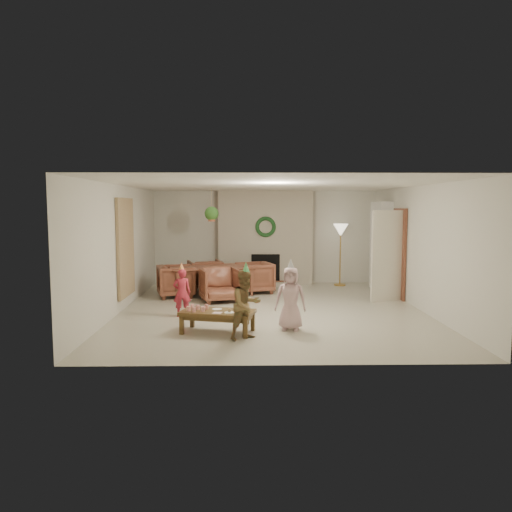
{
  "coord_description": "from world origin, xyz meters",
  "views": [
    {
      "loc": [
        -0.48,
        -9.69,
        2.07
      ],
      "look_at": [
        -0.3,
        0.4,
        1.05
      ],
      "focal_mm": 34.09,
      "sensor_mm": 36.0,
      "label": 1
    }
  ],
  "objects_px": {
    "dining_chair_far": "(205,275)",
    "coffee_table_top": "(218,312)",
    "dining_chair_left": "(176,281)",
    "child_plaid": "(246,305)",
    "dining_chair_right": "(255,277)",
    "child_red": "(182,293)",
    "dining_chair_near": "(220,285)",
    "dining_table": "(212,281)",
    "child_pink": "(291,299)"
  },
  "relations": [
    {
      "from": "dining_chair_far",
      "to": "coffee_table_top",
      "type": "relative_size",
      "value": 0.69
    },
    {
      "from": "child_pink",
      "to": "child_red",
      "type": "bearing_deg",
      "value": 161.62
    },
    {
      "from": "dining_chair_near",
      "to": "child_red",
      "type": "relative_size",
      "value": 0.89
    },
    {
      "from": "child_red",
      "to": "dining_table",
      "type": "bearing_deg",
      "value": -110.98
    },
    {
      "from": "child_plaid",
      "to": "dining_table",
      "type": "bearing_deg",
      "value": 66.47
    },
    {
      "from": "dining_chair_near",
      "to": "dining_chair_left",
      "type": "xyz_separation_m",
      "value": [
        -1.04,
        0.58,
        0.0
      ]
    },
    {
      "from": "child_plaid",
      "to": "dining_chair_near",
      "type": "bearing_deg",
      "value": 65.4
    },
    {
      "from": "coffee_table_top",
      "to": "dining_chair_near",
      "type": "bearing_deg",
      "value": 106.69
    },
    {
      "from": "dining_table",
      "to": "dining_chair_left",
      "type": "xyz_separation_m",
      "value": [
        -0.81,
        -0.23,
        0.04
      ]
    },
    {
      "from": "dining_chair_right",
      "to": "child_pink",
      "type": "distance_m",
      "value": 3.64
    },
    {
      "from": "dining_chair_left",
      "to": "child_plaid",
      "type": "relative_size",
      "value": 0.75
    },
    {
      "from": "child_red",
      "to": "child_plaid",
      "type": "bearing_deg",
      "value": 116.16
    },
    {
      "from": "dining_chair_left",
      "to": "dining_chair_near",
      "type": "bearing_deg",
      "value": -135.0
    },
    {
      "from": "coffee_table_top",
      "to": "child_plaid",
      "type": "bearing_deg",
      "value": -26.9
    },
    {
      "from": "dining_chair_left",
      "to": "dining_chair_right",
      "type": "relative_size",
      "value": 1.0
    },
    {
      "from": "dining_chair_far",
      "to": "dining_chair_left",
      "type": "relative_size",
      "value": 1.0
    },
    {
      "from": "dining_chair_right",
      "to": "coffee_table_top",
      "type": "xyz_separation_m",
      "value": [
        -0.66,
        -3.75,
        -0.03
      ]
    },
    {
      "from": "dining_chair_near",
      "to": "child_red",
      "type": "distance_m",
      "value": 1.58
    },
    {
      "from": "dining_chair_right",
      "to": "child_plaid",
      "type": "relative_size",
      "value": 0.75
    },
    {
      "from": "coffee_table_top",
      "to": "dining_chair_left",
      "type": "bearing_deg",
      "value": 123.86
    },
    {
      "from": "dining_chair_right",
      "to": "coffee_table_top",
      "type": "bearing_deg",
      "value": -25.95
    },
    {
      "from": "dining_chair_far",
      "to": "coffee_table_top",
      "type": "distance_m",
      "value": 4.31
    },
    {
      "from": "child_red",
      "to": "child_pink",
      "type": "bearing_deg",
      "value": 140.79
    },
    {
      "from": "dining_chair_far",
      "to": "child_pink",
      "type": "distance_m",
      "value": 4.49
    },
    {
      "from": "dining_chair_left",
      "to": "child_plaid",
      "type": "bearing_deg",
      "value": -171.85
    },
    {
      "from": "dining_chair_far",
      "to": "dining_chair_right",
      "type": "xyz_separation_m",
      "value": [
        1.24,
        -0.52,
        0.0
      ]
    },
    {
      "from": "dining_chair_near",
      "to": "dining_chair_right",
      "type": "distance_m",
      "value": 1.35
    },
    {
      "from": "dining_chair_near",
      "to": "child_plaid",
      "type": "height_order",
      "value": "child_plaid"
    },
    {
      "from": "dining_table",
      "to": "child_red",
      "type": "bearing_deg",
      "value": -116.08
    },
    {
      "from": "dining_table",
      "to": "child_pink",
      "type": "distance_m",
      "value": 3.67
    },
    {
      "from": "dining_table",
      "to": "dining_chair_far",
      "type": "distance_m",
      "value": 0.84
    },
    {
      "from": "coffee_table_top",
      "to": "dining_chair_right",
      "type": "bearing_deg",
      "value": 94.14
    },
    {
      "from": "dining_table",
      "to": "dining_chair_right",
      "type": "relative_size",
      "value": 2.34
    },
    {
      "from": "dining_table",
      "to": "dining_chair_left",
      "type": "distance_m",
      "value": 0.84
    },
    {
      "from": "dining_table",
      "to": "coffee_table_top",
      "type": "bearing_deg",
      "value": -100.19
    },
    {
      "from": "dining_chair_far",
      "to": "dining_table",
      "type": "bearing_deg",
      "value": 90.0
    },
    {
      "from": "dining_table",
      "to": "child_plaid",
      "type": "xyz_separation_m",
      "value": [
        0.82,
        -3.87,
        0.21
      ]
    },
    {
      "from": "dining_chair_far",
      "to": "child_plaid",
      "type": "xyz_separation_m",
      "value": [
        1.05,
        -4.68,
        0.18
      ]
    },
    {
      "from": "child_plaid",
      "to": "dining_chair_far",
      "type": "bearing_deg",
      "value": 67.17
    },
    {
      "from": "dining_chair_right",
      "to": "dining_table",
      "type": "bearing_deg",
      "value": -90.0
    },
    {
      "from": "coffee_table_top",
      "to": "child_pink",
      "type": "xyz_separation_m",
      "value": [
        1.22,
        0.15,
        0.2
      ]
    },
    {
      "from": "dining_chair_near",
      "to": "child_plaid",
      "type": "xyz_separation_m",
      "value": [
        0.59,
        -3.06,
        0.18
      ]
    },
    {
      "from": "dining_chair_far",
      "to": "coffee_table_top",
      "type": "xyz_separation_m",
      "value": [
        0.58,
        -4.27,
        -0.03
      ]
    },
    {
      "from": "child_red",
      "to": "dining_chair_left",
      "type": "bearing_deg",
      "value": -89.47
    },
    {
      "from": "dining_table",
      "to": "child_plaid",
      "type": "height_order",
      "value": "child_plaid"
    },
    {
      "from": "dining_chair_near",
      "to": "child_plaid",
      "type": "distance_m",
      "value": 3.12
    },
    {
      "from": "dining_table",
      "to": "dining_chair_near",
      "type": "xyz_separation_m",
      "value": [
        0.23,
        -0.81,
        0.04
      ]
    },
    {
      "from": "dining_table",
      "to": "child_plaid",
      "type": "bearing_deg",
      "value": -93.99
    },
    {
      "from": "dining_chair_far",
      "to": "dining_chair_right",
      "type": "bearing_deg",
      "value": 141.34
    },
    {
      "from": "dining_chair_near",
      "to": "dining_chair_right",
      "type": "height_order",
      "value": "same"
    }
  ]
}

